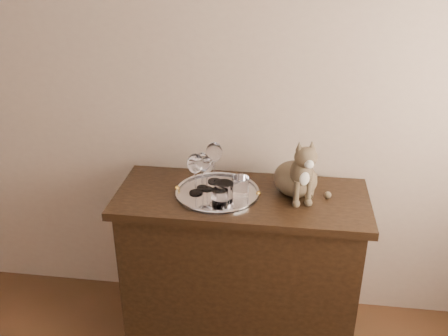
{
  "coord_description": "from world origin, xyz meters",
  "views": [
    {
      "loc": [
        0.79,
        -0.12,
        2.0
      ],
      "look_at": [
        0.51,
        1.95,
        0.98
      ],
      "focal_mm": 40.0,
      "sensor_mm": 36.0,
      "label": 1
    }
  ],
  "objects_px": {
    "tumbler_a": "(224,192)",
    "wine_glass_a": "(202,171)",
    "cat": "(296,164)",
    "tray": "(217,193)",
    "wine_glass_c": "(195,174)",
    "tumbler_b": "(220,198)",
    "wine_glass_b": "(214,162)",
    "sideboard": "(240,268)",
    "tumbler_c": "(241,186)",
    "wine_glass_d": "(207,173)"
  },
  "relations": [
    {
      "from": "wine_glass_b",
      "to": "wine_glass_c",
      "type": "bearing_deg",
      "value": -118.55
    },
    {
      "from": "tray",
      "to": "tumbler_a",
      "type": "bearing_deg",
      "value": -61.82
    },
    {
      "from": "tumbler_c",
      "to": "sideboard",
      "type": "bearing_deg",
      "value": 45.13
    },
    {
      "from": "wine_glass_b",
      "to": "tray",
      "type": "bearing_deg",
      "value": -73.96
    },
    {
      "from": "wine_glass_a",
      "to": "cat",
      "type": "relative_size",
      "value": 0.6
    },
    {
      "from": "wine_glass_b",
      "to": "wine_glass_d",
      "type": "xyz_separation_m",
      "value": [
        -0.02,
        -0.08,
        -0.02
      ]
    },
    {
      "from": "tumbler_a",
      "to": "tumbler_c",
      "type": "distance_m",
      "value": 0.1
    },
    {
      "from": "tumbler_b",
      "to": "wine_glass_b",
      "type": "bearing_deg",
      "value": 104.43
    },
    {
      "from": "wine_glass_c",
      "to": "wine_glass_a",
      "type": "bearing_deg",
      "value": 67.08
    },
    {
      "from": "sideboard",
      "to": "cat",
      "type": "xyz_separation_m",
      "value": [
        0.25,
        0.05,
        0.58
      ]
    },
    {
      "from": "wine_glass_b",
      "to": "sideboard",
      "type": "bearing_deg",
      "value": -35.44
    },
    {
      "from": "wine_glass_c",
      "to": "wine_glass_d",
      "type": "xyz_separation_m",
      "value": [
        0.05,
        0.04,
        -0.02
      ]
    },
    {
      "from": "wine_glass_a",
      "to": "wine_glass_d",
      "type": "xyz_separation_m",
      "value": [
        0.02,
        -0.01,
        -0.01
      ]
    },
    {
      "from": "sideboard",
      "to": "wine_glass_c",
      "type": "relative_size",
      "value": 5.89
    },
    {
      "from": "sideboard",
      "to": "wine_glass_b",
      "type": "distance_m",
      "value": 0.57
    },
    {
      "from": "tumbler_a",
      "to": "wine_glass_a",
      "type": "bearing_deg",
      "value": 136.9
    },
    {
      "from": "wine_glass_c",
      "to": "sideboard",
      "type": "bearing_deg",
      "value": 6.09
    },
    {
      "from": "sideboard",
      "to": "tray",
      "type": "height_order",
      "value": "tray"
    },
    {
      "from": "sideboard",
      "to": "tumbler_a",
      "type": "height_order",
      "value": "tumbler_a"
    },
    {
      "from": "tumbler_a",
      "to": "wine_glass_b",
      "type": "bearing_deg",
      "value": 111.35
    },
    {
      "from": "tray",
      "to": "wine_glass_d",
      "type": "xyz_separation_m",
      "value": [
        -0.05,
        0.03,
        0.09
      ]
    },
    {
      "from": "sideboard",
      "to": "tumbler_b",
      "type": "height_order",
      "value": "tumbler_b"
    },
    {
      "from": "wine_glass_d",
      "to": "cat",
      "type": "distance_m",
      "value": 0.42
    },
    {
      "from": "sideboard",
      "to": "wine_glass_b",
      "type": "xyz_separation_m",
      "value": [
        -0.15,
        0.1,
        0.54
      ]
    },
    {
      "from": "tray",
      "to": "tumbler_c",
      "type": "height_order",
      "value": "tumbler_c"
    },
    {
      "from": "tumbler_a",
      "to": "wine_glass_d",
      "type": "bearing_deg",
      "value": 132.8
    },
    {
      "from": "sideboard",
      "to": "tumbler_a",
      "type": "xyz_separation_m",
      "value": [
        -0.07,
        -0.08,
        0.48
      ]
    },
    {
      "from": "wine_glass_c",
      "to": "cat",
      "type": "relative_size",
      "value": 0.65
    },
    {
      "from": "sideboard",
      "to": "tray",
      "type": "relative_size",
      "value": 3.0
    },
    {
      "from": "tray",
      "to": "wine_glass_c",
      "type": "distance_m",
      "value": 0.15
    },
    {
      "from": "wine_glass_b",
      "to": "wine_glass_c",
      "type": "relative_size",
      "value": 1.04
    },
    {
      "from": "wine_glass_a",
      "to": "tumbler_b",
      "type": "xyz_separation_m",
      "value": [
        0.11,
        -0.16,
        -0.05
      ]
    },
    {
      "from": "tumbler_a",
      "to": "cat",
      "type": "relative_size",
      "value": 0.3
    },
    {
      "from": "wine_glass_d",
      "to": "tumbler_b",
      "type": "relative_size",
      "value": 2.02
    },
    {
      "from": "wine_glass_b",
      "to": "wine_glass_c",
      "type": "height_order",
      "value": "wine_glass_b"
    },
    {
      "from": "wine_glass_a",
      "to": "wine_glass_d",
      "type": "height_order",
      "value": "wine_glass_a"
    },
    {
      "from": "wine_glass_a",
      "to": "tumbler_b",
      "type": "bearing_deg",
      "value": -56.15
    },
    {
      "from": "cat",
      "to": "tumbler_b",
      "type": "bearing_deg",
      "value": -168.94
    },
    {
      "from": "wine_glass_c",
      "to": "tumbler_a",
      "type": "height_order",
      "value": "wine_glass_c"
    },
    {
      "from": "wine_glass_a",
      "to": "tumbler_a",
      "type": "relative_size",
      "value": 1.97
    },
    {
      "from": "wine_glass_c",
      "to": "tumbler_b",
      "type": "relative_size",
      "value": 2.42
    },
    {
      "from": "wine_glass_b",
      "to": "tumbler_c",
      "type": "bearing_deg",
      "value": -37.66
    },
    {
      "from": "tumbler_c",
      "to": "cat",
      "type": "relative_size",
      "value": 0.28
    },
    {
      "from": "cat",
      "to": "sideboard",
      "type": "bearing_deg",
      "value": 174.49
    },
    {
      "from": "tumbler_a",
      "to": "wine_glass_c",
      "type": "bearing_deg",
      "value": 157.35
    },
    {
      "from": "wine_glass_a",
      "to": "wine_glass_b",
      "type": "distance_m",
      "value": 0.09
    },
    {
      "from": "wine_glass_a",
      "to": "tumbler_c",
      "type": "distance_m",
      "value": 0.2
    },
    {
      "from": "tumbler_b",
      "to": "cat",
      "type": "relative_size",
      "value": 0.27
    },
    {
      "from": "wine_glass_c",
      "to": "wine_glass_d",
      "type": "relative_size",
      "value": 1.2
    },
    {
      "from": "tumbler_a",
      "to": "tumbler_b",
      "type": "bearing_deg",
      "value": -104.96
    }
  ]
}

